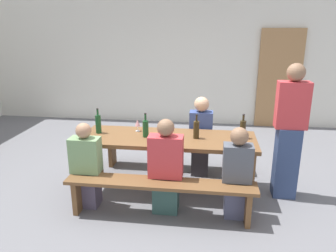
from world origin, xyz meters
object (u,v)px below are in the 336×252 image
at_px(seated_guest_near_2, 237,175).
at_px(seated_guest_near_1, 166,169).
at_px(tasting_table, 168,142).
at_px(seated_guest_far_0, 201,137).
at_px(wine_bottle_3, 146,128).
at_px(bench_near, 160,189).
at_px(wine_bottle_0, 243,129).
at_px(wine_glass_0, 240,132).
at_px(seated_guest_near_0, 86,168).
at_px(wine_bottle_2, 98,124).
at_px(wooden_door, 279,79).
at_px(wine_glass_1, 138,123).
at_px(wine_bottle_1, 196,129).
at_px(standing_host, 289,134).
at_px(bench_far, 174,146).

bearing_deg(seated_guest_near_2, seated_guest_near_1, 90.00).
xyz_separation_m(tasting_table, seated_guest_far_0, (0.41, 0.54, -0.10)).
distance_m(wine_bottle_3, seated_guest_near_1, 0.69).
relative_size(bench_near, wine_bottle_0, 6.85).
xyz_separation_m(wine_glass_0, seated_guest_near_0, (-1.84, -0.53, -0.37)).
height_order(wine_bottle_0, wine_bottle_2, wine_bottle_2).
bearing_deg(wine_bottle_2, wine_bottle_0, 1.23).
height_order(wooden_door, wine_glass_1, wooden_door).
bearing_deg(wine_glass_0, wine_bottle_2, 178.14).
height_order(bench_near, wine_bottle_1, wine_bottle_1).
relative_size(wine_bottle_0, standing_host, 0.18).
height_order(wooden_door, seated_guest_near_0, wooden_door).
relative_size(wine_bottle_3, seated_guest_near_1, 0.28).
bearing_deg(seated_guest_near_2, wine_glass_0, -6.17).
relative_size(wine_glass_0, wine_glass_1, 1.02).
distance_m(wine_glass_1, seated_guest_near_1, 0.94).
bearing_deg(wine_bottle_1, standing_host, 1.36).
bearing_deg(wine_glass_1, wine_bottle_3, -54.49).
relative_size(wooden_door, seated_guest_near_2, 1.94).
bearing_deg(bench_near, wooden_door, 63.14).
height_order(tasting_table, seated_guest_far_0, seated_guest_far_0).
height_order(wooden_door, tasting_table, wooden_door).
xyz_separation_m(bench_near, seated_guest_far_0, (0.41, 1.23, 0.22)).
relative_size(tasting_table, seated_guest_near_1, 1.99).
height_order(bench_near, wine_bottle_2, wine_bottle_2).
height_order(tasting_table, seated_guest_near_2, seated_guest_near_2).
height_order(seated_guest_far_0, standing_host, standing_host).
xyz_separation_m(bench_far, seated_guest_near_1, (0.05, -1.23, 0.18)).
xyz_separation_m(wine_bottle_1, seated_guest_near_2, (0.50, -0.55, -0.35)).
relative_size(wine_bottle_3, seated_guest_far_0, 0.27).
distance_m(bench_near, bench_far, 1.38).
distance_m(wooden_door, wine_bottle_1, 3.58).
distance_m(wine_bottle_0, standing_host, 0.57).
bearing_deg(wine_bottle_3, wine_bottle_2, 173.63).
distance_m(seated_guest_near_1, standing_host, 1.61).
xyz_separation_m(wooden_door, wine_glass_1, (-2.42, -3.01, -0.19)).
bearing_deg(wine_bottle_3, seated_guest_near_2, -23.97).
relative_size(wine_bottle_1, wine_glass_0, 1.88).
distance_m(wooden_door, bench_near, 4.42).
relative_size(wine_bottle_2, seated_guest_near_0, 0.32).
bearing_deg(wine_bottle_3, seated_guest_near_0, -140.97).
relative_size(wine_bottle_0, seated_guest_near_1, 0.28).
relative_size(wine_glass_1, seated_guest_near_0, 0.16).
bearing_deg(wine_bottle_0, wine_glass_0, -110.75).
bearing_deg(wine_bottle_0, bench_far, 147.68).
height_order(tasting_table, standing_host, standing_host).
height_order(wine_bottle_3, wine_glass_1, wine_bottle_3).
distance_m(bench_far, seated_guest_near_1, 1.25).
bearing_deg(wine_bottle_1, seated_guest_near_1, -120.43).
bearing_deg(seated_guest_near_2, tasting_table, 57.86).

